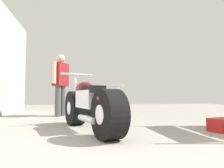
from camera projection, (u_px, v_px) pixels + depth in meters
name	position (u px, v px, depth m)	size (l,w,h in m)	color
ground_plane	(108.00, 121.00, 4.19)	(17.06, 17.06, 0.00)	gray
motorcycle_maroon_cruiser	(89.00, 106.00, 3.04)	(0.92, 2.05, 0.97)	black
motorcycle_black_naked	(105.00, 101.00, 6.03)	(1.44, 1.58, 0.91)	black
mechanic_in_blue	(60.00, 81.00, 5.34)	(0.44, 0.64, 1.70)	#4C4C4C
red_toolbox	(223.00, 125.00, 2.99)	(0.41, 0.27, 0.20)	#B21919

